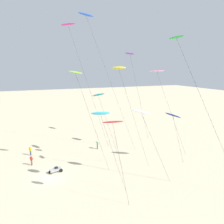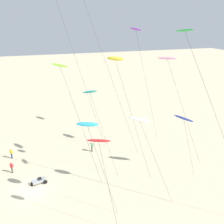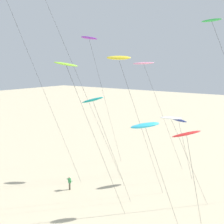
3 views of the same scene
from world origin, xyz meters
The scene contains 15 objects.
ground_plane centered at (0.00, 0.00, 0.00)m, with size 260.00×260.00×0.00m, color beige.
kite_pink centered at (-3.11, 19.81, 15.04)m, with size 5.67×5.62×15.36m.
kite_cyan centered at (4.73, 6.39, 10.03)m, with size 3.58×3.78×10.39m.
kite_red centered at (8.19, 6.64, 9.70)m, with size 2.48×2.65×10.09m.
kite_teal centered at (-2.51, 8.46, 11.32)m, with size 3.85×3.93×11.86m.
kite_yellow centered at (-1.47, 11.56, 15.60)m, with size 5.08×4.93×16.01m.
kite_green centered at (7.02, 15.79, 18.70)m, with size 7.48×7.28×19.55m.
kite_purple centered at (-11.37, 18.46, 18.55)m, with size 4.58×4.39×19.12m.
kite_lime centered at (-2.58, 4.92, 14.77)m, with size 4.71×5.04×15.36m.
kite_white centered at (4.31, 12.47, 9.64)m, with size 4.21×4.42×9.95m.
kite_navy centered at (2.04, 19.87, 8.00)m, with size 2.51×2.93×8.64m.
kite_flyer_nearest centered at (-9.02, -2.70, 0.89)m, with size 0.73×0.73×1.67m.
kite_flyer_middle centered at (-4.83, -2.49, 0.89)m, with size 0.70×0.71×1.67m.
kite_flyer_furthest centered at (-7.28, 9.58, 0.89)m, with size 0.61×0.59×1.67m.
beach_buggy centered at (-1.10, 0.94, 0.43)m, with size 1.29×2.13×0.82m.
Camera 2 is at (28.51, 1.23, 20.35)m, focal length 40.80 mm.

